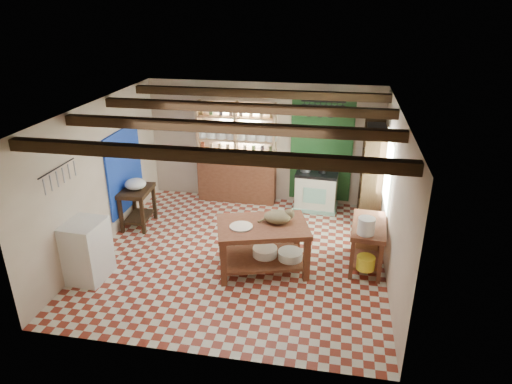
% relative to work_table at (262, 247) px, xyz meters
% --- Properties ---
extents(floor, '(5.00, 5.00, 0.02)m').
position_rel_work_table_xyz_m(floor, '(-0.48, 0.37, -0.42)').
color(floor, maroon).
rests_on(floor, ground).
extents(ceiling, '(5.00, 5.00, 0.02)m').
position_rel_work_table_xyz_m(ceiling, '(-0.48, 0.37, 2.19)').
color(ceiling, '#47484C').
rests_on(ceiling, wall_back).
extents(wall_back, '(5.00, 0.04, 2.60)m').
position_rel_work_table_xyz_m(wall_back, '(-0.48, 2.87, 0.89)').
color(wall_back, beige).
rests_on(wall_back, floor).
extents(wall_front, '(5.00, 0.04, 2.60)m').
position_rel_work_table_xyz_m(wall_front, '(-0.48, -2.13, 0.89)').
color(wall_front, beige).
rests_on(wall_front, floor).
extents(wall_left, '(0.04, 5.00, 2.60)m').
position_rel_work_table_xyz_m(wall_left, '(-2.98, 0.37, 0.89)').
color(wall_left, beige).
rests_on(wall_left, floor).
extents(wall_right, '(0.04, 5.00, 2.60)m').
position_rel_work_table_xyz_m(wall_right, '(2.02, 0.37, 0.89)').
color(wall_right, beige).
rests_on(wall_right, floor).
extents(ceiling_beams, '(5.00, 3.80, 0.15)m').
position_rel_work_table_xyz_m(ceiling_beams, '(-0.48, 0.37, 2.07)').
color(ceiling_beams, '#352212').
rests_on(ceiling_beams, ceiling).
extents(blue_wall_patch, '(0.04, 1.40, 1.60)m').
position_rel_work_table_xyz_m(blue_wall_patch, '(-2.95, 1.27, 0.69)').
color(blue_wall_patch, '#183BB5').
rests_on(blue_wall_patch, wall_left).
extents(green_wall_patch, '(1.30, 0.04, 2.30)m').
position_rel_work_table_xyz_m(green_wall_patch, '(0.77, 2.84, 0.84)').
color(green_wall_patch, '#1D481F').
rests_on(green_wall_patch, wall_back).
extents(window_back, '(0.90, 0.02, 0.80)m').
position_rel_work_table_xyz_m(window_back, '(-0.98, 2.85, 1.29)').
color(window_back, silver).
rests_on(window_back, wall_back).
extents(window_right, '(0.02, 1.30, 1.20)m').
position_rel_work_table_xyz_m(window_right, '(2.00, 1.37, 0.99)').
color(window_right, silver).
rests_on(window_right, wall_right).
extents(utensil_rail, '(0.06, 0.90, 0.28)m').
position_rel_work_table_xyz_m(utensil_rail, '(-2.92, -0.83, 1.37)').
color(utensil_rail, black).
rests_on(utensil_rail, wall_left).
extents(pot_rack, '(0.86, 0.12, 0.36)m').
position_rel_work_table_xyz_m(pot_rack, '(0.77, 2.42, 1.77)').
color(pot_rack, black).
rests_on(pot_rack, ceiling).
extents(shelving_unit, '(1.70, 0.34, 2.20)m').
position_rel_work_table_xyz_m(shelving_unit, '(-1.03, 2.68, 0.69)').
color(shelving_unit, tan).
rests_on(shelving_unit, floor).
extents(tall_rack, '(0.40, 0.86, 2.00)m').
position_rel_work_table_xyz_m(tall_rack, '(1.80, 2.17, 0.59)').
color(tall_rack, '#352212').
rests_on(tall_rack, floor).
extents(work_table, '(1.67, 1.34, 0.82)m').
position_rel_work_table_xyz_m(work_table, '(0.00, 0.00, 0.00)').
color(work_table, brown).
rests_on(work_table, floor).
extents(stove, '(0.90, 0.64, 0.84)m').
position_rel_work_table_xyz_m(stove, '(0.73, 2.52, 0.01)').
color(stove, beige).
rests_on(stove, floor).
extents(prep_table, '(0.58, 0.81, 0.79)m').
position_rel_work_table_xyz_m(prep_table, '(-2.68, 1.11, -0.02)').
color(prep_table, '#352212').
rests_on(prep_table, floor).
extents(white_cabinet, '(0.59, 0.69, 0.99)m').
position_rel_work_table_xyz_m(white_cabinet, '(-2.70, -0.76, 0.08)').
color(white_cabinet, white).
rests_on(white_cabinet, floor).
extents(right_counter, '(0.62, 1.12, 0.78)m').
position_rel_work_table_xyz_m(right_counter, '(1.70, 0.42, -0.02)').
color(right_counter, brown).
rests_on(right_counter, floor).
extents(cat, '(0.55, 0.50, 0.20)m').
position_rel_work_table_xyz_m(cat, '(0.23, 0.12, 0.51)').
color(cat, '#8A7850').
rests_on(cat, work_table).
extents(steel_tray, '(0.46, 0.46, 0.02)m').
position_rel_work_table_xyz_m(steel_tray, '(-0.32, -0.15, 0.42)').
color(steel_tray, '#A7A6AE').
rests_on(steel_tray, work_table).
extents(basin_large, '(0.51, 0.51, 0.14)m').
position_rel_work_table_xyz_m(basin_large, '(0.03, 0.06, -0.12)').
color(basin_large, white).
rests_on(basin_large, work_table).
extents(basin_small, '(0.50, 0.50, 0.14)m').
position_rel_work_table_xyz_m(basin_small, '(0.46, 0.03, -0.12)').
color(basin_small, white).
rests_on(basin_small, work_table).
extents(kettle_left, '(0.23, 0.23, 0.25)m').
position_rel_work_table_xyz_m(kettle_left, '(0.48, 2.54, 0.55)').
color(kettle_left, '#A7A6AE').
rests_on(kettle_left, stove).
extents(kettle_right, '(0.19, 0.19, 0.22)m').
position_rel_work_table_xyz_m(kettle_right, '(0.83, 2.51, 0.54)').
color(kettle_right, black).
rests_on(kettle_right, stove).
extents(enamel_bowl, '(0.43, 0.43, 0.20)m').
position_rel_work_table_xyz_m(enamel_bowl, '(-2.68, 1.11, 0.48)').
color(enamel_bowl, white).
rests_on(enamel_bowl, prep_table).
extents(white_bucket, '(0.29, 0.29, 0.27)m').
position_rel_work_table_xyz_m(white_bucket, '(1.63, 0.08, 0.50)').
color(white_bucket, white).
rests_on(white_bucket, right_counter).
extents(wicker_basket, '(0.39, 0.32, 0.26)m').
position_rel_work_table_xyz_m(wicker_basket, '(1.72, 0.72, -0.08)').
color(wicker_basket, '#99663D').
rests_on(wicker_basket, right_counter).
extents(yellow_tub, '(0.31, 0.31, 0.21)m').
position_rel_work_table_xyz_m(yellow_tub, '(1.67, -0.02, -0.10)').
color(yellow_tub, yellow).
rests_on(yellow_tub, right_counter).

